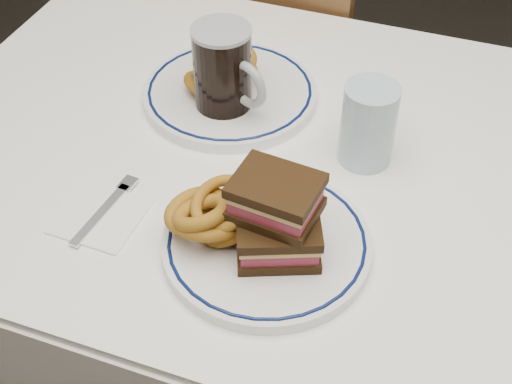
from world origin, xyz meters
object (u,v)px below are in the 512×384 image
(chair_far, at_px, (274,52))
(beer_mug, at_px, (224,73))
(reuben_sandwich, at_px, (277,217))
(far_plate, at_px, (230,93))
(main_plate, at_px, (267,243))

(chair_far, distance_m, beer_mug, 0.63)
(reuben_sandwich, height_order, far_plate, reuben_sandwich)
(reuben_sandwich, distance_m, far_plate, 0.37)
(reuben_sandwich, height_order, beer_mug, beer_mug)
(chair_far, height_order, reuben_sandwich, chair_far)
(reuben_sandwich, relative_size, beer_mug, 0.84)
(chair_far, bearing_deg, far_plate, -80.23)
(chair_far, relative_size, main_plate, 3.34)
(main_plate, bearing_deg, reuben_sandwich, -25.80)
(beer_mug, distance_m, far_plate, 0.08)
(chair_far, height_order, beer_mug, chair_far)
(chair_far, xyz_separation_m, beer_mug, (0.09, -0.54, 0.31))
(chair_far, relative_size, far_plate, 3.23)
(reuben_sandwich, bearing_deg, far_plate, 121.19)
(chair_far, distance_m, main_plate, 0.88)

